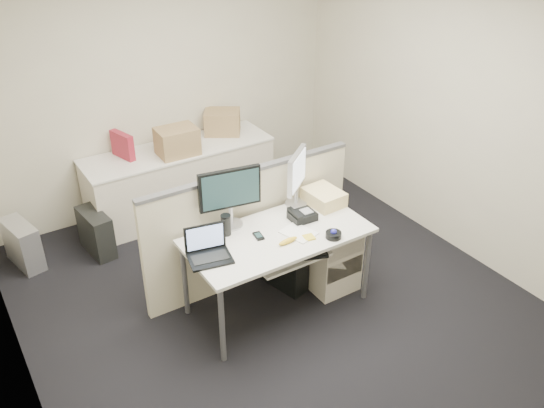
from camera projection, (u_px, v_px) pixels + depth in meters
floor at (277, 305)px, 5.01m from camera, size 4.00×4.50×0.01m
wall_back at (160, 84)px, 5.97m from camera, size 4.00×0.02×2.70m
wall_front at (540, 345)px, 2.69m from camera, size 4.00×0.02×2.70m
wall_right at (461, 113)px, 5.26m from camera, size 0.02×4.50×2.70m
desk at (278, 241)px, 4.67m from camera, size 1.50×0.75×0.73m
keyboard_tray at (290, 256)px, 4.56m from camera, size 0.62×0.32×0.02m
drawer_pedestal at (326, 252)px, 5.13m from camera, size 0.40×0.55×0.65m
cubicle_partition at (250, 228)px, 5.05m from camera, size 2.00×0.06×1.10m
back_counter at (181, 181)px, 6.23m from camera, size 2.00×0.60×0.72m
monitor_main at (230, 198)px, 4.63m from camera, size 0.54×0.28×0.52m
monitor_small at (297, 179)px, 4.93m from camera, size 0.44×0.41×0.49m
laptop at (209, 246)px, 4.28m from camera, size 0.36×0.30×0.24m
trackball at (333, 235)px, 4.58m from camera, size 0.14×0.14×0.05m
desk_phone at (302, 216)px, 4.82m from camera, size 0.22×0.18×0.07m
paper_stack at (299, 233)px, 4.65m from camera, size 0.27×0.31×0.01m
sticky_pad at (309, 237)px, 4.59m from camera, size 0.10×0.10×0.01m
travel_mug at (226, 226)px, 4.60m from camera, size 0.09×0.09×0.17m
banana at (288, 241)px, 4.52m from camera, size 0.18×0.06×0.04m
cellphone at (258, 236)px, 4.60m from camera, size 0.08×0.13×0.02m
manila_folders at (324, 197)px, 5.04m from camera, size 0.28×0.35×0.13m
keyboard at (298, 254)px, 4.54m from camera, size 0.49×0.32×0.03m
pc_tower_desk at (284, 266)px, 5.14m from camera, size 0.28×0.47×0.41m
pc_tower_spare_dark at (96, 233)px, 5.60m from camera, size 0.24×0.49×0.44m
pc_tower_spare_silver at (23, 244)px, 5.42m from camera, size 0.29×0.50×0.44m
cardboard_box_left at (177, 142)px, 5.87m from camera, size 0.41×0.31×0.30m
cardboard_box_right at (222, 123)px, 6.35m from camera, size 0.48×0.45×0.28m
red_binder at (123, 146)px, 5.80m from camera, size 0.15×0.31×0.29m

